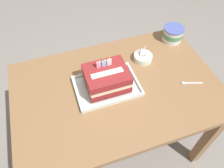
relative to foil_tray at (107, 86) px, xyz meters
The scene contains 7 objects.
ground_plane 0.75m from the foil_tray, 20.63° to the right, with size 8.00×8.00×0.00m, color gray.
dining_table 0.13m from the foil_tray, 20.63° to the right, with size 1.21×0.80×0.74m.
foil_tray is the anchor object (origin of this frame).
birthday_cake 0.07m from the foil_tray, 90.00° to the left, with size 0.24×0.20×0.17m.
bowl_stack 0.32m from the foil_tray, 25.92° to the left, with size 0.12×0.12×0.09m.
ice_cream_tub 0.62m from the foil_tray, 24.56° to the left, with size 0.14×0.14×0.10m.
serving_spoon_near_tray 0.48m from the foil_tray, 15.43° to the right, with size 0.13×0.05×0.01m.
Camera 1 is at (-0.28, -0.73, 1.74)m, focal length 34.73 mm.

